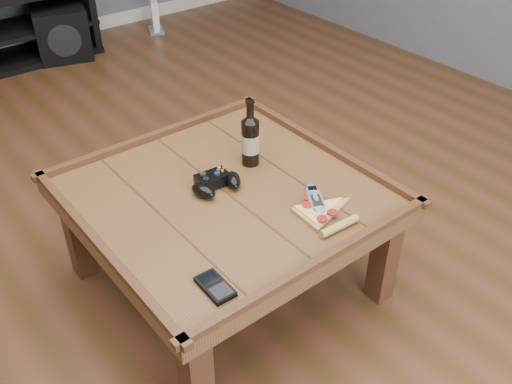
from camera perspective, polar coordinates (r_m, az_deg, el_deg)
ground at (r=2.33m, az=-2.77°, el=-8.98°), size 6.00×6.00×0.00m
coffee_table at (r=2.07m, az=-3.07°, el=-1.26°), size 1.03×1.03×0.48m
beer_bottle at (r=2.13m, az=-0.57°, el=5.32°), size 0.07×0.07×0.26m
game_controller at (r=2.04m, az=-4.03°, el=0.94°), size 0.21×0.14×0.06m
pizza_slice at (r=1.93m, az=6.57°, el=-2.17°), size 0.18×0.29×0.03m
smartphone at (r=1.66m, az=-4.11°, el=-9.40°), size 0.07×0.13×0.02m
remote_control at (r=1.98m, az=5.97°, el=-0.79°), size 0.15×0.20×0.03m
subwoofer at (r=4.47m, az=-18.86°, el=14.87°), size 0.45×0.45×0.36m
game_console at (r=4.83m, az=-10.08°, el=16.86°), size 0.18×0.23×0.25m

